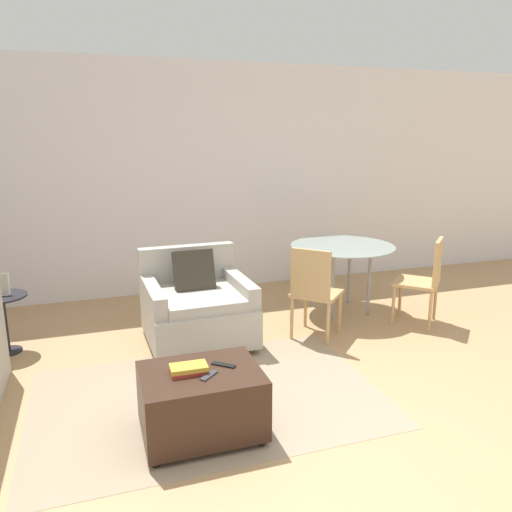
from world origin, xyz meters
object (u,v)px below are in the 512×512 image
Objects in this scene: ottoman at (201,400)px; tv_remote_secondary at (224,365)px; book_stack at (188,369)px; dining_chair_near_left at (314,287)px; dining_chair_near_right at (426,276)px; side_table at (4,313)px; picture_frame at (1,285)px; armchair at (197,307)px; tv_remote_primary at (209,376)px; dining_table at (342,253)px.

ottoman is 5.04× the size of tv_remote_secondary.
dining_chair_near_left reaches higher than book_stack.
dining_chair_near_right is (2.42, 1.16, 0.07)m from tv_remote_secondary.
side_table is at bearing 171.47° from dining_chair_near_right.
picture_frame is 0.22× the size of dining_chair_near_right.
armchair is 1.47m from tv_remote_secondary.
picture_frame is (-1.42, 1.87, 0.19)m from tv_remote_primary.
picture_frame is at bearing 171.47° from dining_chair_near_right.
armchair is at bearing -10.04° from side_table.
ottoman is at bearing -137.22° from dining_table.
tv_remote_secondary is at bearing -154.42° from dining_chair_near_right.
side_table is 3.36m from dining_table.
dining_table is at bearing 42.78° from ottoman.
side_table is 0.48× the size of dining_table.
tv_remote_primary is 0.15× the size of dining_chair_near_right.
tv_remote_primary is 0.68× the size of picture_frame.
picture_frame is 2.79m from dining_chair_near_left.
ottoman is at bearing -100.88° from armchair.
dining_chair_near_left is (1.31, 1.28, 0.07)m from tv_remote_primary.
tv_remote_primary is 0.25× the size of side_table.
side_table is at bearing 167.67° from dining_chair_near_left.
dining_chair_near_right reaches higher than book_stack.
dining_chair_near_left is at bearing -135.00° from dining_table.
dining_table reaches higher than tv_remote_primary.
side_table is 2.67× the size of picture_frame.
picture_frame is at bearing 127.61° from ottoman.
book_stack reaches higher than ottoman.
dining_chair_near_left is at bearing -12.33° from side_table.
book_stack is 1.73× the size of tv_remote_primary.
dining_chair_near_left reaches higher than ottoman.
picture_frame reaches higher than side_table.
armchair is 7.13× the size of tv_remote_primary.
tv_remote_secondary is 2.69m from dining_chair_near_right.
dining_chair_near_right reaches higher than ottoman.
tv_remote_secondary is 0.14× the size of dining_table.
tv_remote_secondary reaches higher than ottoman.
dining_chair_near_left is at bearing 44.49° from tv_remote_secondary.
ottoman is 0.68× the size of dining_table.
armchair is at bearing -10.04° from picture_frame.
side_table is at bearing 90.00° from picture_frame.
side_table is at bearing 131.30° from tv_remote_secondary.
tv_remote_primary is at bearing -137.35° from tv_remote_secondary.
armchair reaches higher than book_stack.
book_stack is 0.44× the size of side_table.
armchair reaches higher than tv_remote_secondary.
dining_table is (1.68, 0.32, 0.32)m from armchair.
ottoman is at bearing -167.34° from tv_remote_secondary.
tv_remote_primary is (0.04, -0.08, 0.21)m from ottoman.
dining_chair_near_right reaches higher than side_table.
side_table is (-1.54, 1.76, -0.07)m from tv_remote_secondary.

